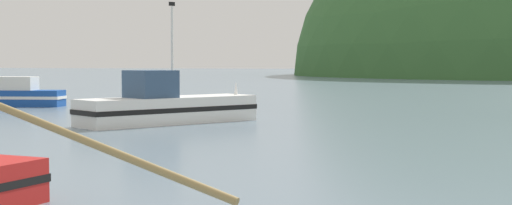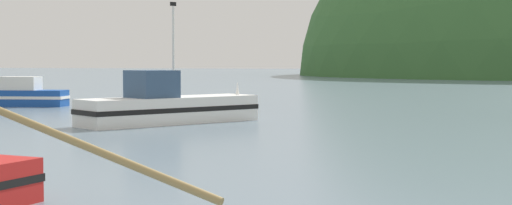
% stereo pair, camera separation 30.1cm
% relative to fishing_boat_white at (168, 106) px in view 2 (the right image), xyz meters
% --- Properties ---
extents(fishing_boat_white, '(7.82, 9.23, 6.15)m').
position_rel_fishing_boat_white_xyz_m(fishing_boat_white, '(0.00, 0.00, 0.00)').
color(fishing_boat_white, white).
rests_on(fishing_boat_white, ground).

